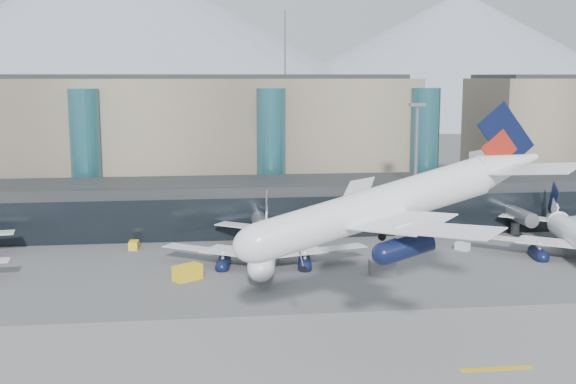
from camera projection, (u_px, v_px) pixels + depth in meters
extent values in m
plane|color=#515154|center=(291.00, 328.00, 88.43)|extent=(900.00, 900.00, 0.00)
cube|color=slate|center=(309.00, 379.00, 73.73)|extent=(400.00, 40.00, 0.04)
cube|color=gold|center=(496.00, 369.00, 76.13)|extent=(8.00, 1.00, 0.02)
cube|color=black|center=(255.00, 205.00, 144.47)|extent=(170.00, 18.00, 10.00)
cube|color=black|center=(258.00, 219.00, 135.90)|extent=(170.00, 0.40, 8.00)
cylinder|color=slate|center=(259.00, 220.00, 133.81)|extent=(2.80, 14.00, 2.80)
cube|color=slate|center=(259.00, 236.00, 134.29)|extent=(1.20, 1.20, 2.40)
cylinder|color=slate|center=(516.00, 214.00, 139.84)|extent=(2.80, 14.00, 2.80)
cube|color=slate|center=(515.00, 229.00, 140.31)|extent=(1.20, 1.20, 2.40)
cube|color=gray|center=(139.00, 143.00, 171.22)|extent=(130.00, 30.00, 30.00)
cube|color=black|center=(137.00, 77.00, 168.76)|extent=(123.50, 28.00, 1.00)
cylinder|color=#26616C|center=(86.00, 154.00, 154.50)|extent=(6.40, 6.40, 28.00)
cylinder|color=#26616C|center=(271.00, 152.00, 159.32)|extent=(6.40, 6.40, 28.00)
cylinder|color=#26616C|center=(425.00, 150.00, 163.53)|extent=(6.40, 6.40, 28.00)
cylinder|color=slate|center=(285.00, 45.00, 171.78)|extent=(0.40, 0.40, 16.00)
cone|color=gray|center=(117.00, 36.00, 444.82)|extent=(400.00, 400.00, 110.00)
cone|color=gray|center=(460.00, 58.00, 473.30)|extent=(340.00, 340.00, 85.00)
cylinder|color=slate|center=(416.00, 172.00, 137.09)|extent=(0.70, 0.70, 25.00)
cube|color=slate|center=(417.00, 105.00, 135.05)|extent=(3.00, 1.20, 0.60)
cylinder|color=white|center=(390.00, 190.00, 80.37)|extent=(26.82, 7.44, 4.39)
ellipsoid|color=white|center=(274.00, 195.00, 77.28)|extent=(6.61, 5.07, 4.39)
cone|color=white|center=(526.00, 183.00, 84.31)|extent=(8.03, 5.24, 4.39)
cube|color=white|center=(443.00, 211.00, 71.85)|extent=(15.41, 19.48, 0.22)
cylinder|color=black|center=(419.00, 229.00, 74.03)|extent=(5.54, 3.01, 2.41)
cube|color=white|center=(553.00, 188.00, 79.19)|extent=(8.71, 10.24, 0.18)
cube|color=white|center=(376.00, 184.00, 90.00)|extent=(12.06, 19.98, 0.22)
cylinder|color=black|center=(370.00, 205.00, 87.82)|extent=(5.54, 3.01, 2.41)
cube|color=white|center=(503.00, 175.00, 89.36)|extent=(7.10, 10.54, 0.18)
cube|color=black|center=(531.00, 153.00, 83.84)|extent=(6.54, 1.02, 7.73)
cube|color=maroon|center=(521.00, 165.00, 83.78)|extent=(4.39, 0.81, 4.22)
cylinder|color=slate|center=(309.00, 219.00, 78.66)|extent=(0.18, 0.18, 3.51)
cylinder|color=black|center=(309.00, 233.00, 78.90)|extent=(0.81, 0.37, 0.78)
cylinder|color=black|center=(408.00, 233.00, 78.80)|extent=(1.04, 0.50, 1.00)
cylinder|color=black|center=(390.00, 224.00, 83.86)|extent=(1.04, 0.50, 1.00)
cylinder|color=white|center=(264.00, 237.00, 118.03)|extent=(7.02, 24.66, 4.04)
ellipsoid|color=white|center=(261.00, 256.00, 106.01)|extent=(4.70, 6.11, 4.04)
cone|color=white|center=(267.00, 218.00, 133.46)|extent=(4.86, 7.40, 4.04)
cube|color=white|center=(317.00, 239.00, 119.84)|extent=(18.37, 10.97, 0.20)
cylinder|color=black|center=(305.00, 253.00, 118.80)|extent=(2.80, 5.11, 2.22)
cube|color=white|center=(293.00, 217.00, 133.42)|extent=(9.69, 6.48, 0.16)
cube|color=white|center=(212.00, 239.00, 119.87)|extent=(17.88, 14.25, 0.20)
cylinder|color=black|center=(224.00, 253.00, 118.82)|extent=(2.80, 5.11, 2.22)
cube|color=white|center=(241.00, 217.00, 133.43)|extent=(9.40, 8.05, 0.16)
cube|color=slate|center=(267.00, 200.00, 133.29)|extent=(0.99, 6.01, 7.10)
cube|color=white|center=(267.00, 208.00, 132.45)|extent=(0.78, 4.04, 3.88)
cylinder|color=slate|center=(263.00, 266.00, 110.04)|extent=(0.16, 0.16, 3.23)
cylinder|color=black|center=(263.00, 275.00, 110.26)|extent=(0.34, 0.74, 0.72)
cylinder|color=black|center=(279.00, 260.00, 119.70)|extent=(0.47, 0.96, 0.92)
cylinder|color=black|center=(250.00, 260.00, 119.71)|extent=(0.47, 0.96, 0.92)
cone|color=white|center=(550.00, 210.00, 139.92)|extent=(5.55, 7.98, 4.24)
cube|color=white|center=(521.00, 230.00, 126.30)|extent=(18.43, 15.76, 0.21)
cylinder|color=black|center=(535.00, 244.00, 125.05)|extent=(3.26, 5.47, 2.33)
cube|color=white|center=(523.00, 208.00, 140.24)|extent=(9.68, 8.82, 0.17)
cube|color=black|center=(551.00, 192.00, 139.74)|extent=(1.46, 6.26, 7.46)
cube|color=white|center=(552.00, 200.00, 138.86)|extent=(1.10, 4.21, 4.08)
cylinder|color=black|center=(559.00, 251.00, 125.69)|extent=(0.55, 1.02, 0.97)
cube|color=yellow|center=(134.00, 245.00, 128.79)|extent=(1.78, 2.70, 1.49)
cube|color=#525257|center=(382.00, 268.00, 112.26)|extent=(3.99, 2.11, 2.21)
cube|color=silver|center=(471.00, 234.00, 137.39)|extent=(2.35, 3.12, 1.59)
cube|color=silver|center=(462.00, 246.00, 128.12)|extent=(2.55, 2.74, 1.39)
cube|color=yellow|center=(187.00, 272.00, 109.29)|extent=(4.74, 4.32, 2.35)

